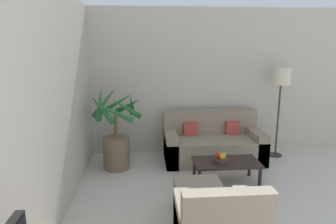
{
  "coord_description": "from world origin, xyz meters",
  "views": [
    {
      "loc": [
        -2.3,
        1.17,
        2.0
      ],
      "look_at": [
        -1.93,
        5.74,
        1.0
      ],
      "focal_mm": 32.0,
      "sensor_mm": 36.0,
      "label": 1
    }
  ],
  "objects_px": {
    "coffee_table": "(226,164)",
    "apple_green": "(224,155)",
    "potted_palm": "(116,137)",
    "floor_lamp": "(281,81)",
    "fruit_bowl": "(221,160)",
    "orange_fruit": "(222,157)",
    "apple_red": "(217,155)",
    "ottoman": "(198,198)",
    "sofa_loveseat": "(213,145)"
  },
  "relations": [
    {
      "from": "coffee_table",
      "to": "apple_green",
      "type": "height_order",
      "value": "apple_green"
    },
    {
      "from": "ottoman",
      "to": "apple_green",
      "type": "bearing_deg",
      "value": 57.72
    },
    {
      "from": "potted_palm",
      "to": "orange_fruit",
      "type": "distance_m",
      "value": 1.76
    },
    {
      "from": "fruit_bowl",
      "to": "apple_red",
      "type": "xyz_separation_m",
      "value": [
        -0.05,
        0.02,
        0.06
      ]
    },
    {
      "from": "floor_lamp",
      "to": "fruit_bowl",
      "type": "bearing_deg",
      "value": -141.8
    },
    {
      "from": "potted_palm",
      "to": "apple_red",
      "type": "distance_m",
      "value": 1.68
    },
    {
      "from": "coffee_table",
      "to": "floor_lamp",
      "type": "bearing_deg",
      "value": 40.21
    },
    {
      "from": "sofa_loveseat",
      "to": "ottoman",
      "type": "relative_size",
      "value": 3.03
    },
    {
      "from": "floor_lamp",
      "to": "apple_green",
      "type": "height_order",
      "value": "floor_lamp"
    },
    {
      "from": "fruit_bowl",
      "to": "ottoman",
      "type": "bearing_deg",
      "value": -120.74
    },
    {
      "from": "orange_fruit",
      "to": "apple_red",
      "type": "bearing_deg",
      "value": 126.8
    },
    {
      "from": "potted_palm",
      "to": "coffee_table",
      "type": "height_order",
      "value": "potted_palm"
    },
    {
      "from": "apple_red",
      "to": "ottoman",
      "type": "relative_size",
      "value": 0.13
    },
    {
      "from": "coffee_table",
      "to": "orange_fruit",
      "type": "xyz_separation_m",
      "value": [
        -0.08,
        -0.05,
        0.14
      ]
    },
    {
      "from": "fruit_bowl",
      "to": "orange_fruit",
      "type": "bearing_deg",
      "value": -81.12
    },
    {
      "from": "sofa_loveseat",
      "to": "orange_fruit",
      "type": "relative_size",
      "value": 19.03
    },
    {
      "from": "potted_palm",
      "to": "ottoman",
      "type": "height_order",
      "value": "potted_palm"
    },
    {
      "from": "fruit_bowl",
      "to": "apple_green",
      "type": "distance_m",
      "value": 0.09
    },
    {
      "from": "apple_green",
      "to": "apple_red",
      "type": "bearing_deg",
      "value": -169.56
    },
    {
      "from": "sofa_loveseat",
      "to": "floor_lamp",
      "type": "height_order",
      "value": "floor_lamp"
    },
    {
      "from": "fruit_bowl",
      "to": "potted_palm",
      "type": "bearing_deg",
      "value": 156.32
    },
    {
      "from": "fruit_bowl",
      "to": "apple_red",
      "type": "distance_m",
      "value": 0.08
    },
    {
      "from": "sofa_loveseat",
      "to": "fruit_bowl",
      "type": "xyz_separation_m",
      "value": [
        -0.1,
        -0.92,
        0.08
      ]
    },
    {
      "from": "apple_green",
      "to": "orange_fruit",
      "type": "height_order",
      "value": "orange_fruit"
    },
    {
      "from": "coffee_table",
      "to": "orange_fruit",
      "type": "height_order",
      "value": "orange_fruit"
    },
    {
      "from": "fruit_bowl",
      "to": "orange_fruit",
      "type": "height_order",
      "value": "orange_fruit"
    },
    {
      "from": "potted_palm",
      "to": "coffee_table",
      "type": "relative_size",
      "value": 1.43
    },
    {
      "from": "potted_palm",
      "to": "floor_lamp",
      "type": "bearing_deg",
      "value": 6.82
    },
    {
      "from": "coffee_table",
      "to": "ottoman",
      "type": "distance_m",
      "value": 0.97
    },
    {
      "from": "potted_palm",
      "to": "apple_red",
      "type": "bearing_deg",
      "value": -23.75
    },
    {
      "from": "potted_palm",
      "to": "sofa_loveseat",
      "type": "bearing_deg",
      "value": 7.58
    },
    {
      "from": "sofa_loveseat",
      "to": "apple_green",
      "type": "distance_m",
      "value": 0.9
    },
    {
      "from": "potted_palm",
      "to": "orange_fruit",
      "type": "xyz_separation_m",
      "value": [
        1.59,
        -0.75,
        -0.1
      ]
    },
    {
      "from": "apple_green",
      "to": "ottoman",
      "type": "bearing_deg",
      "value": -122.28
    },
    {
      "from": "potted_palm",
      "to": "apple_green",
      "type": "height_order",
      "value": "potted_palm"
    },
    {
      "from": "floor_lamp",
      "to": "coffee_table",
      "type": "xyz_separation_m",
      "value": [
        -1.24,
        -1.05,
        -1.1
      ]
    },
    {
      "from": "potted_palm",
      "to": "apple_green",
      "type": "bearing_deg",
      "value": -21.93
    },
    {
      "from": "coffee_table",
      "to": "apple_green",
      "type": "distance_m",
      "value": 0.14
    },
    {
      "from": "potted_palm",
      "to": "apple_green",
      "type": "xyz_separation_m",
      "value": [
        1.64,
        -0.66,
        -0.11
      ]
    },
    {
      "from": "apple_red",
      "to": "sofa_loveseat",
      "type": "bearing_deg",
      "value": 80.89
    },
    {
      "from": "apple_red",
      "to": "orange_fruit",
      "type": "height_order",
      "value": "orange_fruit"
    },
    {
      "from": "apple_red",
      "to": "orange_fruit",
      "type": "distance_m",
      "value": 0.09
    },
    {
      "from": "fruit_bowl",
      "to": "apple_green",
      "type": "height_order",
      "value": "apple_green"
    },
    {
      "from": "floor_lamp",
      "to": "ottoman",
      "type": "distance_m",
      "value": 2.84
    },
    {
      "from": "ottoman",
      "to": "coffee_table",
      "type": "bearing_deg",
      "value": 54.74
    },
    {
      "from": "apple_green",
      "to": "orange_fruit",
      "type": "bearing_deg",
      "value": -115.6
    },
    {
      "from": "coffee_table",
      "to": "orange_fruit",
      "type": "relative_size",
      "value": 10.7
    },
    {
      "from": "potted_palm",
      "to": "orange_fruit",
      "type": "relative_size",
      "value": 15.28
    },
    {
      "from": "potted_palm",
      "to": "sofa_loveseat",
      "type": "height_order",
      "value": "potted_palm"
    },
    {
      "from": "potted_palm",
      "to": "floor_lamp",
      "type": "distance_m",
      "value": 3.05
    }
  ]
}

